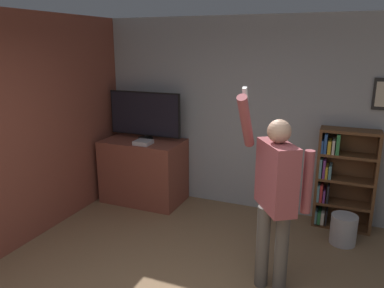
{
  "coord_description": "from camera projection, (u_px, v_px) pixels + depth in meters",
  "views": [
    {
      "loc": [
        1.14,
        -2.03,
        2.33
      ],
      "look_at": [
        -0.48,
        1.87,
        1.19
      ],
      "focal_mm": 35.0,
      "sensor_mm": 36.0,
      "label": 1
    }
  ],
  "objects": [
    {
      "name": "wall_back",
      "position": [
        256.0,
        116.0,
        5.2
      ],
      "size": [
        6.52,
        0.09,
        2.7
      ],
      "color": "#9EA3A8",
      "rests_on": "ground_plane"
    },
    {
      "name": "wall_side_brick",
      "position": [
        48.0,
        124.0,
        4.68
      ],
      "size": [
        0.06,
        4.61,
        2.7
      ],
      "color": "brown",
      "rests_on": "ground_plane"
    },
    {
      "name": "tv_ledge",
      "position": [
        144.0,
        171.0,
        5.65
      ],
      "size": [
        1.17,
        0.71,
        0.94
      ],
      "color": "brown",
      "rests_on": "ground_plane"
    },
    {
      "name": "television",
      "position": [
        145.0,
        115.0,
        5.5
      ],
      "size": [
        1.14,
        0.22,
        0.71
      ],
      "color": "black",
      "rests_on": "tv_ledge"
    },
    {
      "name": "game_console",
      "position": [
        143.0,
        142.0,
        5.31
      ],
      "size": [
        0.23,
        0.22,
        0.06
      ],
      "color": "silver",
      "rests_on": "tv_ledge"
    },
    {
      "name": "bookshelf",
      "position": [
        340.0,
        179.0,
        4.79
      ],
      "size": [
        0.71,
        0.28,
        1.31
      ],
      "color": "brown",
      "rests_on": "ground_plane"
    },
    {
      "name": "person",
      "position": [
        275.0,
        189.0,
        3.44
      ],
      "size": [
        0.64,
        0.59,
        1.98
      ],
      "rotation": [
        0.0,
        0.0,
        -0.98
      ],
      "color": "#56514C",
      "rests_on": "ground_plane"
    },
    {
      "name": "waste_bin",
      "position": [
        343.0,
        229.0,
        4.47
      ],
      "size": [
        0.31,
        0.31,
        0.36
      ],
      "color": "#B7B7BC",
      "rests_on": "ground_plane"
    }
  ]
}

